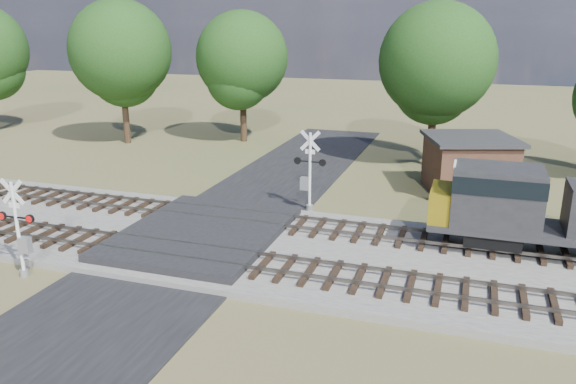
% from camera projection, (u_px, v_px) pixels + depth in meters
% --- Properties ---
extents(ground, '(160.00, 160.00, 0.00)m').
position_uv_depth(ground, '(198.00, 245.00, 26.20)').
color(ground, '#4D552D').
rests_on(ground, ground).
extents(ballast_bed, '(140.00, 10.00, 0.30)m').
position_uv_depth(ballast_bed, '(417.00, 265.00, 23.60)').
color(ballast_bed, gray).
rests_on(ballast_bed, ground).
extents(road, '(7.00, 60.00, 0.08)m').
position_uv_depth(road, '(198.00, 244.00, 26.19)').
color(road, black).
rests_on(road, ground).
extents(crossing_panel, '(7.00, 9.00, 0.62)m').
position_uv_depth(crossing_panel, '(203.00, 235.00, 26.56)').
color(crossing_panel, '#262628').
rests_on(crossing_panel, ground).
extents(track_near, '(140.00, 2.60, 0.33)m').
position_uv_depth(track_near, '(243.00, 262.00, 23.32)').
color(track_near, black).
rests_on(track_near, ballast_bed).
extents(track_far, '(140.00, 2.60, 0.33)m').
position_uv_depth(track_far, '(282.00, 223.00, 27.87)').
color(track_far, black).
rests_on(track_far, ballast_bed).
extents(crossing_signal_near, '(1.67, 0.36, 4.14)m').
position_uv_depth(crossing_signal_near, '(21.00, 237.00, 22.40)').
color(crossing_signal_near, silver).
rests_on(crossing_signal_near, ground).
extents(crossing_signal_far, '(1.81, 0.39, 4.49)m').
position_uv_depth(crossing_signal_far, '(308.00, 178.00, 30.47)').
color(crossing_signal_far, silver).
rests_on(crossing_signal_far, ground).
extents(equipment_shed, '(6.36, 6.36, 3.43)m').
position_uv_depth(equipment_shed, '(469.00, 164.00, 33.91)').
color(equipment_shed, '#43251D').
rests_on(equipment_shed, ground).
extents(treeline, '(86.24, 12.56, 11.90)m').
position_uv_depth(treeline, '(371.00, 61.00, 40.61)').
color(treeline, black).
rests_on(treeline, ground).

